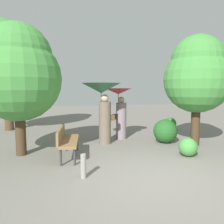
% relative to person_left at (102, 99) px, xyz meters
% --- Properties ---
extents(ground_plane, '(40.00, 40.00, 0.00)m').
position_rel_person_left_xyz_m(ground_plane, '(0.47, -3.29, -1.56)').
color(ground_plane, slate).
extents(person_left, '(1.32, 1.32, 2.09)m').
position_rel_person_left_xyz_m(person_left, '(0.00, 0.00, 0.00)').
color(person_left, '#6B5B4C').
rests_on(person_left, ground).
extents(person_right, '(1.00, 1.00, 1.91)m').
position_rel_person_left_xyz_m(person_right, '(0.79, 0.58, -0.30)').
color(person_right, gray).
rests_on(person_right, ground).
extents(park_bench, '(0.70, 1.55, 0.83)m').
position_rel_person_left_xyz_m(park_bench, '(-1.28, -1.29, -1.05)').
color(park_bench, '#38383D').
rests_on(park_bench, ground).
extents(tree_near_left, '(2.38, 2.38, 3.71)m').
position_rel_person_left_xyz_m(tree_near_left, '(-2.54, -0.73, 0.80)').
color(tree_near_left, '#42301E').
rests_on(tree_near_left, ground).
extents(tree_near_right, '(2.18, 2.18, 3.65)m').
position_rel_person_left_xyz_m(tree_near_right, '(2.99, -0.96, 0.81)').
color(tree_near_right, '#42301E').
rests_on(tree_near_right, ground).
extents(tree_mid_left, '(3.06, 3.06, 4.91)m').
position_rel_person_left_xyz_m(tree_mid_left, '(-3.61, 3.47, 1.60)').
color(tree_mid_left, '#4C3823').
rests_on(tree_mid_left, ground).
extents(bush_path_left, '(0.57, 0.57, 0.57)m').
position_rel_person_left_xyz_m(bush_path_left, '(3.56, 1.77, -1.28)').
color(bush_path_left, '#2D6B28').
rests_on(bush_path_left, ground).
extents(bush_path_right, '(0.52, 0.52, 0.52)m').
position_rel_person_left_xyz_m(bush_path_right, '(2.04, -2.03, -1.30)').
color(bush_path_right, '#428C3D').
rests_on(bush_path_right, ground).
extents(bush_behind_bench, '(0.83, 0.83, 0.83)m').
position_rel_person_left_xyz_m(bush_behind_bench, '(2.15, -0.45, -1.15)').
color(bush_behind_bench, '#235B23').
rests_on(bush_behind_bench, ground).
extents(path_marker_post, '(0.12, 0.12, 0.52)m').
position_rel_person_left_xyz_m(path_marker_post, '(-1.02, -2.85, -1.30)').
color(path_marker_post, gray).
rests_on(path_marker_post, ground).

